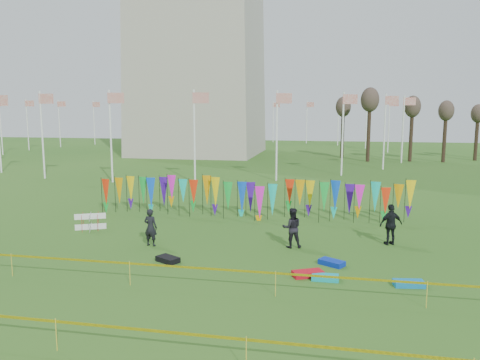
% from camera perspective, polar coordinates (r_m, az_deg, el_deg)
% --- Properties ---
extents(ground, '(160.00, 160.00, 0.00)m').
position_cam_1_polar(ground, '(19.34, -4.04, -10.44)').
color(ground, '#285919').
rests_on(ground, ground).
extents(flagpole_ring, '(57.40, 56.16, 8.00)m').
position_cam_1_polar(flagpole_ring, '(68.33, -4.88, 6.58)').
color(flagpole_ring, white).
rests_on(flagpole_ring, ground).
extents(banner_row, '(18.64, 0.64, 2.25)m').
position_cam_1_polar(banner_row, '(27.29, 1.35, -1.84)').
color(banner_row, black).
rests_on(banner_row, ground).
extents(caution_tape_near, '(26.00, 0.02, 0.90)m').
position_cam_1_polar(caution_tape_near, '(16.84, -7.12, -10.60)').
color(caution_tape_near, '#F4E605').
rests_on(caution_tape_near, ground).
extents(caution_tape_far, '(26.00, 0.02, 0.90)m').
position_cam_1_polar(caution_tape_far, '(12.77, -14.08, -17.25)').
color(caution_tape_far, '#F4E605').
rests_on(caution_tape_far, ground).
extents(box_kite, '(0.81, 0.81, 0.90)m').
position_cam_1_polar(box_kite, '(26.00, -17.78, -4.85)').
color(box_kite, red).
rests_on(box_kite, ground).
extents(person_left, '(0.69, 0.54, 1.76)m').
position_cam_1_polar(person_left, '(22.22, -10.85, -5.69)').
color(person_left, black).
rests_on(person_left, ground).
extents(person_mid, '(1.00, 0.74, 1.85)m').
position_cam_1_polar(person_mid, '(21.69, 6.34, -5.81)').
color(person_mid, black).
rests_on(person_mid, ground).
extents(person_right, '(1.30, 1.05, 1.94)m').
position_cam_1_polar(person_right, '(23.09, 17.92, -5.19)').
color(person_right, black).
rests_on(person_right, ground).
extents(kite_bag_turquoise, '(0.99, 0.50, 0.20)m').
position_cam_1_polar(kite_bag_turquoise, '(18.07, 10.34, -11.61)').
color(kite_bag_turquoise, '#0CAFBD').
rests_on(kite_bag_turquoise, ground).
extents(kite_bag_blue, '(1.14, 0.97, 0.21)m').
position_cam_1_polar(kite_bag_blue, '(19.75, 11.12, -9.85)').
color(kite_bag_blue, '#0B2DB9').
rests_on(kite_bag_blue, ground).
extents(kite_bag_red, '(1.27, 0.98, 0.21)m').
position_cam_1_polar(kite_bag_red, '(18.34, 8.27, -11.23)').
color(kite_bag_red, red).
rests_on(kite_bag_red, ground).
extents(kite_bag_black, '(1.12, 0.97, 0.22)m').
position_cam_1_polar(kite_bag_black, '(20.00, -8.79, -9.54)').
color(kite_bag_black, black).
rests_on(kite_bag_black, ground).
extents(kite_bag_teal, '(1.13, 0.65, 0.20)m').
position_cam_1_polar(kite_bag_teal, '(18.26, 19.89, -11.78)').
color(kite_bag_teal, '#0E7AC4').
rests_on(kite_bag_teal, ground).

